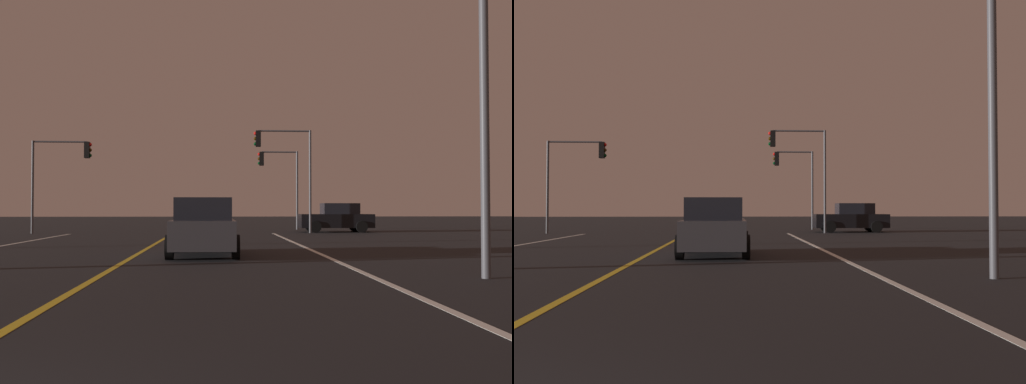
{
  "view_description": "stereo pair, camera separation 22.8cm",
  "coord_description": "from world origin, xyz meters",
  "views": [
    {
      "loc": [
        2.39,
        -2.74,
        1.39
      ],
      "look_at": [
        4.33,
        26.45,
        2.2
      ],
      "focal_mm": 41.93,
      "sensor_mm": 36.0,
      "label": 1
    },
    {
      "loc": [
        2.62,
        -2.74,
        1.39
      ],
      "look_at": [
        4.33,
        26.45,
        2.2
      ],
      "focal_mm": 41.93,
      "sensor_mm": 36.0,
      "label": 2
    }
  ],
  "objects": [
    {
      "name": "car_lead_same_lane",
      "position": [
        2.02,
        14.88,
        0.82
      ],
      "size": [
        2.02,
        4.3,
        1.7
      ],
      "rotation": [
        0.0,
        0.0,
        1.57
      ],
      "color": "black",
      "rests_on": "ground"
    },
    {
      "name": "car_crossing_side",
      "position": [
        9.49,
        32.18,
        0.82
      ],
      "size": [
        4.3,
        2.02,
        1.7
      ],
      "rotation": [
        0.0,
        0.0,
        3.14
      ],
      "color": "black",
      "rests_on": "ground"
    },
    {
      "name": "traffic_light_near_right",
      "position": [
        6.22,
        30.83,
        4.32
      ],
      "size": [
        3.29,
        0.36,
        5.84
      ],
      "rotation": [
        0.0,
        0.0,
        3.14
      ],
      "color": "#4C4C51",
      "rests_on": "ground"
    },
    {
      "name": "traffic_light_far_right",
      "position": [
        6.45,
        36.33,
        3.83
      ],
      "size": [
        2.68,
        0.36,
        5.16
      ],
      "rotation": [
        0.0,
        0.0,
        3.14
      ],
      "color": "#4C4C51",
      "rests_on": "ground"
    },
    {
      "name": "lane_edge_right",
      "position": [
        5.57,
        12.17,
        0.0
      ],
      "size": [
        0.16,
        36.33,
        0.01
      ],
      "primitive_type": "cube",
      "color": "silver",
      "rests_on": "ground"
    },
    {
      "name": "traffic_light_near_left",
      "position": [
        -6.14,
        30.83,
        3.84
      ],
      "size": [
        3.27,
        0.36,
        5.14
      ],
      "color": "#4C4C51",
      "rests_on": "ground"
    },
    {
      "name": "lane_center_divider",
      "position": [
        0.0,
        12.17,
        0.0
      ],
      "size": [
        0.16,
        36.33,
        0.01
      ],
      "primitive_type": "cube",
      "color": "gold",
      "rests_on": "ground"
    },
    {
      "name": "street_lamp_right_near",
      "position": [
        7.15,
        8.83,
        4.78
      ],
      "size": [
        2.48,
        0.44,
        7.41
      ],
      "rotation": [
        0.0,
        0.0,
        3.14
      ],
      "color": "#4C4C51",
      "rests_on": "ground"
    }
  ]
}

